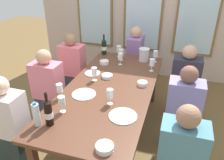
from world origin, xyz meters
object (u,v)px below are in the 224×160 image
wine_glass_1 (121,53)px  seated_person_0 (10,127)px  wine_glass_2 (119,49)px  wine_glass_4 (110,94)px  metal_pitcher (144,55)px  wine_glass_0 (152,63)px  tasting_bowl_0 (104,62)px  wine_glass_8 (94,72)px  white_plate_1 (123,116)px  wine_glass_7 (120,57)px  seated_person_6 (135,59)px  tasting_bowl_2 (107,76)px  white_plate_2 (84,94)px  tasting_bowl_3 (105,148)px  water_bottle (36,114)px  seated_person_3 (182,113)px  dining_table (110,92)px  wine_bottle_0 (48,112)px  seated_person_4 (73,69)px  wine_bottle_1 (104,47)px  white_plate_0 (93,73)px  tasting_bowl_1 (142,84)px  wine_glass_6 (60,89)px  seated_person_5 (184,85)px  wine_glass_5 (156,54)px  seated_person_2 (49,91)px

wine_glass_1 → seated_person_0: 1.80m
wine_glass_2 → wine_glass_4: same height
metal_pitcher → wine_glass_0: metal_pitcher is taller
tasting_bowl_0 → wine_glass_8: size_ratio=0.75×
white_plate_1 → wine_glass_8: wine_glass_8 is taller
wine_glass_7 → wine_glass_8: bearing=-107.2°
wine_glass_0 → seated_person_6: size_ratio=0.16×
white_plate_1 → tasting_bowl_2: tasting_bowl_2 is taller
wine_glass_0 → wine_glass_4: bearing=-107.3°
white_plate_2 → wine_glass_0: wine_glass_0 is taller
tasting_bowl_3 → water_bottle: water_bottle is taller
wine_glass_2 → seated_person_3: seated_person_3 is taller
dining_table → seated_person_6: size_ratio=1.99×
tasting_bowl_3 → wine_glass_2: (-0.43, 1.95, 0.10)m
dining_table → seated_person_0: bearing=-138.9°
wine_bottle_0 → seated_person_4: 1.69m
wine_bottle_1 → wine_glass_4: (0.53, -1.34, -0.01)m
wine_glass_7 → seated_person_0: 1.68m
seated_person_6 → white_plate_1: bearing=-81.4°
wine_bottle_0 → wine_glass_7: 1.52m
wine_glass_2 → tasting_bowl_2: bearing=-85.8°
wine_bottle_0 → wine_glass_1: wine_bottle_0 is taller
wine_glass_1 → seated_person_3: bearing=-40.1°
wine_glass_4 → white_plate_0: bearing=125.6°
tasting_bowl_1 → wine_glass_0: 0.45m
wine_glass_0 → wine_glass_6: (-0.84, -0.99, 0.00)m
wine_glass_7 → seated_person_5: (0.92, 0.05, -0.33)m
wine_glass_4 → wine_glass_8: bearing=127.8°
white_plate_0 → tasting_bowl_3: tasting_bowl_3 is taller
wine_bottle_0 → tasting_bowl_3: (0.58, -0.15, -0.11)m
wine_glass_5 → seated_person_3: (0.45, -0.89, -0.33)m
white_plate_1 → tasting_bowl_2: 0.84m
tasting_bowl_2 → tasting_bowl_3: size_ratio=0.95×
tasting_bowl_2 → wine_glass_8: size_ratio=0.80×
white_plate_2 → tasting_bowl_3: size_ratio=1.82×
tasting_bowl_3 → seated_person_0: seated_person_0 is taller
wine_glass_4 → tasting_bowl_0: bearing=112.3°
tasting_bowl_1 → wine_glass_5: (0.05, 0.77, 0.09)m
wine_bottle_1 → wine_glass_8: 0.91m
dining_table → metal_pitcher: 0.97m
seated_person_3 → seated_person_4: 1.86m
white_plate_2 → seated_person_5: 1.48m
wine_glass_0 → wine_glass_7: size_ratio=1.00×
wine_bottle_1 → tasting_bowl_1: bearing=-47.3°
wine_glass_6 → seated_person_0: 0.65m
tasting_bowl_0 → seated_person_0: (-0.57, -1.39, -0.24)m
wine_bottle_1 → wine_glass_1: bearing=-26.5°
tasting_bowl_0 → seated_person_3: (1.15, -0.60, -0.24)m
white_plate_2 → seated_person_6: 1.73m
wine_glass_0 → seated_person_2: size_ratio=0.16×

